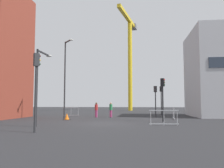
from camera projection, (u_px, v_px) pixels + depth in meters
name	position (u px, v px, depth m)	size (l,w,h in m)	color
ground	(102.00, 124.00, 18.07)	(160.00, 160.00, 0.00)	#28282B
construction_crane	(130.00, 50.00, 51.55)	(3.57, 13.83, 20.25)	yellow
streetlamp_tall	(66.00, 73.00, 23.85)	(1.21, 1.27, 7.87)	#2D2D30
streetlamp_short	(39.00, 79.00, 16.36)	(0.44, 1.97, 5.27)	#232326
traffic_light_corner	(36.00, 79.00, 12.80)	(0.37, 0.37, 4.27)	#2D2D30
traffic_light_median	(163.00, 92.00, 20.23)	(0.39, 0.35, 3.70)	black
traffic_light_far	(161.00, 96.00, 31.49)	(0.39, 0.35, 3.82)	#232326
traffic_light_crosswalk	(155.00, 96.00, 26.98)	(0.38, 0.36, 3.53)	#2D2D30
pedestrian_walking	(96.00, 109.00, 26.45)	(0.34, 0.34, 1.65)	#D14C8C
pedestrian_waiting	(111.00, 109.00, 26.40)	(0.34, 0.34, 1.66)	#D14C8C
safety_barrier_left_run	(174.00, 113.00, 23.27)	(0.26, 2.33, 1.08)	#9EA0A5
safety_barrier_rear	(71.00, 111.00, 28.96)	(1.98, 0.23, 1.08)	#9EA0A5
safety_barrier_right_run	(164.00, 117.00, 16.74)	(2.06, 0.13, 1.08)	#B2B5BA
traffic_cone_on_verge	(67.00, 117.00, 22.33)	(0.61, 0.61, 0.61)	black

